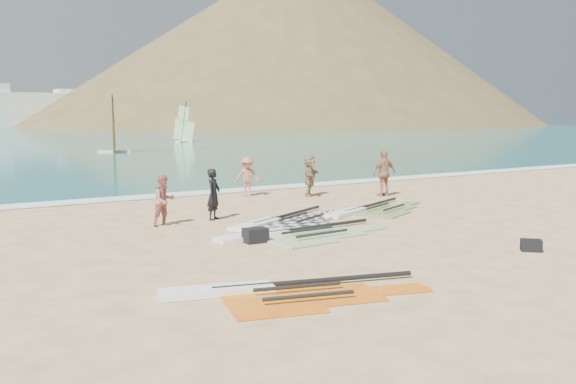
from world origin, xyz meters
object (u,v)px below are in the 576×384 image
gear_bag_far (531,245)px  beachgoer_right (310,176)px  beachgoer_left (164,200)px  person_wetsuit (214,194)px  gear_bag_near (255,235)px  rig_green (293,235)px  rig_red (275,293)px  rig_orange (371,210)px  beachgoer_mid (248,177)px  rig_grey (285,221)px  beachgoer_back (384,173)px

gear_bag_far → beachgoer_right: (1.37, 11.54, 0.70)m
beachgoer_left → person_wetsuit: bearing=-5.3°
gear_bag_near → beachgoer_left: bearing=106.0°
rig_green → rig_red: (-3.40, -4.56, -0.00)m
rig_green → beachgoer_left: beachgoer_left is taller
rig_orange → beachgoer_mid: beachgoer_mid is taller
rig_green → beachgoer_left: bearing=119.0°
rig_orange → beachgoer_right: (0.62, 4.57, 0.79)m
gear_bag_near → beachgoer_right: beachgoer_right is taller
gear_bag_near → beachgoer_right: size_ratio=0.36×
gear_bag_far → rig_grey: bearing=113.7°
rig_red → person_wetsuit: (2.83, 8.30, 0.76)m
rig_grey → gear_bag_near: bearing=-163.6°
person_wetsuit → gear_bag_near: bearing=-140.1°
gear_bag_far → beachgoer_right: bearing=83.2°
gear_bag_far → beachgoer_right: size_ratio=0.29×
rig_grey → beachgoer_right: beachgoer_right is taller
rig_orange → beachgoer_right: bearing=58.4°
rig_red → beachgoer_left: bearing=97.5°
person_wetsuit → beachgoer_mid: size_ratio=1.01×
rig_green → rig_red: same height
rig_green → beachgoer_right: beachgoer_right is taller
beachgoer_left → beachgoer_right: size_ratio=0.91×
rig_green → beachgoer_mid: size_ratio=3.25×
beachgoer_mid → rig_grey: bearing=-86.9°
gear_bag_near → beachgoer_right: bearing=46.8°
gear_bag_far → rig_orange: bearing=83.9°
rig_green → gear_bag_near: gear_bag_near is taller
rig_green → rig_grey: bearing=59.8°
rig_green → rig_orange: rig_green is taller
rig_grey → beachgoer_mid: (2.13, 6.18, 0.76)m
beachgoer_left → gear_bag_near: bearing=-85.4°
beachgoer_left → beachgoer_mid: bearing=29.1°
rig_grey → person_wetsuit: bearing=105.4°
rig_orange → rig_grey: bearing=160.8°
rig_red → person_wetsuit: 8.81m
rig_orange → beachgoer_mid: size_ratio=3.12×
gear_bag_near → beachgoer_right: 9.57m
gear_bag_far → beachgoer_left: size_ratio=0.32×
rig_orange → gear_bag_far: bearing=-119.9°
rig_green → gear_bag_near: size_ratio=8.75×
person_wetsuit → beachgoer_right: size_ratio=0.97×
rig_red → rig_grey: bearing=71.5°
gear_bag_far → beachgoer_back: size_ratio=0.26×
rig_grey → beachgoer_left: (-3.29, 1.55, 0.72)m
rig_green → gear_bag_near: (-1.25, -0.09, 0.14)m
beachgoer_right → rig_red: bearing=-173.1°
beachgoer_mid → beachgoer_right: bearing=-9.1°
rig_red → rig_green: bearing=68.6°
gear_bag_far → person_wetsuit: person_wetsuit is taller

